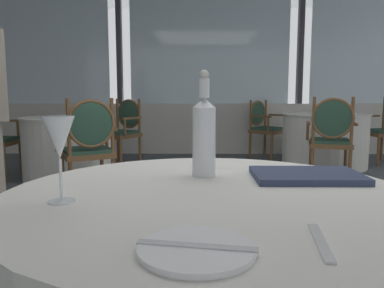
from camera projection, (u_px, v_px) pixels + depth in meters
name	position (u px, v px, depth m)	size (l,w,h in m)	color
ground_plane	(231.00, 249.00, 2.47)	(14.12, 14.12, 0.00)	#4C5156
window_wall_far	(209.00, 84.00, 6.37)	(9.60, 0.14, 2.93)	beige
side_plate	(197.00, 249.00, 0.62)	(0.20, 0.20, 0.01)	white
butter_knife	(197.00, 246.00, 0.62)	(0.20, 0.02, 0.00)	silver
dinner_fork	(321.00, 242.00, 0.66)	(0.17, 0.02, 0.00)	silver
water_bottle	(204.00, 134.00, 1.20)	(0.07, 0.07, 0.33)	white
wine_glass	(59.00, 140.00, 0.89)	(0.08, 0.08, 0.21)	white
menu_book	(306.00, 175.00, 1.17)	(0.32, 0.22, 0.02)	#2D3856
background_table_0	(69.00, 148.00, 4.47)	(1.07, 1.07, 0.74)	silver
dining_chair_0_0	(89.00, 142.00, 3.61)	(0.65, 0.63, 0.96)	brown
dining_chair_0_1	(123.00, 127.00, 5.26)	(0.65, 0.63, 0.94)	brown
background_table_1	(324.00, 140.00, 5.30)	(1.18, 1.18, 0.74)	silver
dining_chair_1_0	(331.00, 133.00, 4.30)	(0.61, 0.56, 0.97)	brown
dining_chair_1_2	(264.00, 124.00, 6.00)	(0.66, 0.66, 0.91)	brown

